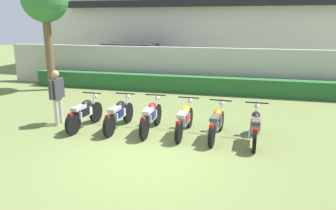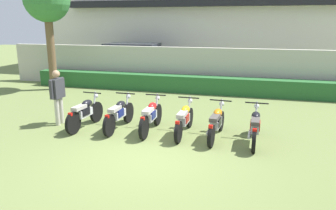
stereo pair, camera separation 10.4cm
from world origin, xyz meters
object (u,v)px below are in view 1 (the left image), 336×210
at_px(parked_car, 133,62).
at_px(inspector_person, 57,93).
at_px(motorcycle_in_row_4, 217,122).
at_px(motorcycle_in_row_5, 255,126).
at_px(motorcycle_in_row_1, 119,114).
at_px(motorcycle_in_row_3, 184,119).
at_px(motorcycle_in_row_0, 85,113).
at_px(motorcycle_in_row_2, 151,116).
at_px(tree_near_inspector, 45,1).

xyz_separation_m(parked_car, inspector_person, (0.58, -8.05, 0.03)).
xyz_separation_m(motorcycle_in_row_4, motorcycle_in_row_5, (0.98, -0.08, 0.01)).
distance_m(motorcycle_in_row_1, motorcycle_in_row_3, 1.90).
height_order(motorcycle_in_row_0, motorcycle_in_row_2, motorcycle_in_row_2).
distance_m(motorcycle_in_row_0, inspector_person, 1.06).
distance_m(motorcycle_in_row_0, motorcycle_in_row_4, 3.79).
xyz_separation_m(motorcycle_in_row_0, inspector_person, (-0.92, 0.10, 0.51)).
bearing_deg(motorcycle_in_row_3, inspector_person, 92.16).
relative_size(motorcycle_in_row_0, motorcycle_in_row_5, 0.98).
height_order(motorcycle_in_row_2, motorcycle_in_row_4, motorcycle_in_row_2).
bearing_deg(motorcycle_in_row_2, tree_near_inspector, 53.25).
bearing_deg(motorcycle_in_row_2, motorcycle_in_row_4, -92.68).
distance_m(parked_car, inspector_person, 8.07).
distance_m(parked_car, motorcycle_in_row_0, 8.30).
bearing_deg(motorcycle_in_row_1, motorcycle_in_row_5, -90.64).
height_order(motorcycle_in_row_5, inspector_person, inspector_person).
distance_m(parked_car, tree_near_inspector, 5.28).
bearing_deg(motorcycle_in_row_3, motorcycle_in_row_2, 91.58).
bearing_deg(motorcycle_in_row_3, motorcycle_in_row_4, -93.67).
bearing_deg(parked_car, motorcycle_in_row_0, -79.37).
height_order(motorcycle_in_row_0, inspector_person, inspector_person).
distance_m(motorcycle_in_row_1, motorcycle_in_row_2, 0.95).
xyz_separation_m(tree_near_inspector, motorcycle_in_row_5, (8.88, -4.58, -3.38)).
bearing_deg(motorcycle_in_row_1, inspector_person, 92.62).
bearing_deg(motorcycle_in_row_4, motorcycle_in_row_2, 92.07).
relative_size(tree_near_inspector, motorcycle_in_row_2, 2.57).
height_order(parked_car, motorcycle_in_row_3, parked_car).
distance_m(motorcycle_in_row_0, motorcycle_in_row_2, 1.96).
relative_size(motorcycle_in_row_3, inspector_person, 1.16).
bearing_deg(motorcycle_in_row_4, motorcycle_in_row_3, 89.35).
xyz_separation_m(motorcycle_in_row_5, inspector_person, (-5.69, 0.09, 0.52)).
height_order(parked_car, motorcycle_in_row_0, parked_car).
xyz_separation_m(motorcycle_in_row_3, inspector_person, (-3.82, -0.07, 0.53)).
distance_m(motorcycle_in_row_2, motorcycle_in_row_5, 2.82).
bearing_deg(inspector_person, motorcycle_in_row_5, -0.89).
relative_size(tree_near_inspector, motorcycle_in_row_3, 2.58).
xyz_separation_m(motorcycle_in_row_2, motorcycle_in_row_4, (1.83, -0.07, -0.02)).
bearing_deg(parked_car, inspector_person, -85.65).
xyz_separation_m(parked_car, motorcycle_in_row_0, (1.50, -8.15, -0.48)).
relative_size(motorcycle_in_row_2, motorcycle_in_row_4, 1.01).
relative_size(parked_car, motorcycle_in_row_1, 2.33).
distance_m(motorcycle_in_row_3, motorcycle_in_row_5, 1.87).
height_order(motorcycle_in_row_2, motorcycle_in_row_3, motorcycle_in_row_2).
xyz_separation_m(motorcycle_in_row_2, motorcycle_in_row_5, (2.81, -0.15, -0.01)).
xyz_separation_m(motorcycle_in_row_0, motorcycle_in_row_4, (3.79, 0.10, -0.02)).
bearing_deg(motorcycle_in_row_5, motorcycle_in_row_4, 86.05).
height_order(motorcycle_in_row_3, motorcycle_in_row_4, motorcycle_in_row_3).
xyz_separation_m(parked_car, motorcycle_in_row_4, (5.29, -8.05, -0.50)).
distance_m(motorcycle_in_row_3, inspector_person, 3.86).
bearing_deg(parked_car, tree_near_inspector, -126.11).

